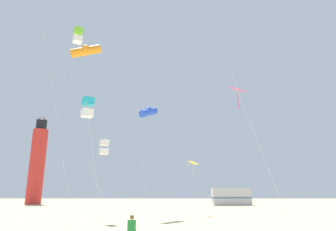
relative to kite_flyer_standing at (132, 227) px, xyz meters
The scene contains 10 objects.
kite_flyer_standing is the anchor object (origin of this frame).
kite_box_lime 14.78m from the kite_flyer_standing, 132.98° to the left, with size 3.39×2.42×13.97m.
kite_box_white 10.93m from the kite_flyer_standing, 111.23° to the left, with size 3.17×2.03×6.18m.
kite_tube_blue 15.92m from the kite_flyer_standing, 91.60° to the left, with size 2.06×2.53×10.29m.
kite_diamond_rainbow 9.53m from the kite_flyer_standing, 23.31° to the left, with size 3.01×2.83×8.29m.
kite_tube_orange 16.16m from the kite_flyer_standing, 122.92° to the left, with size 2.59×1.97×14.22m.
kite_box_cyan 7.32m from the kite_flyer_standing, 143.83° to the left, with size 1.61×1.61×7.47m.
kite_diamond_gold 16.99m from the kite_flyer_standing, 75.75° to the left, with size 3.39×3.05×5.23m.
lighthouse_distant 49.04m from the kite_flyer_standing, 119.23° to the left, with size 2.80×2.80×16.80m.
rv_van_silver 39.54m from the kite_flyer_standing, 72.50° to the left, with size 6.54×2.62×2.80m.
Camera 1 is at (1.15, -6.67, 2.15)m, focal length 31.69 mm.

